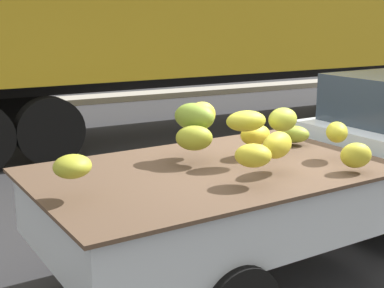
# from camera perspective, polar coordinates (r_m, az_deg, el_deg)

# --- Properties ---
(ground) EXTENTS (220.00, 220.00, 0.00)m
(ground) POSITION_cam_1_polar(r_m,az_deg,el_deg) (5.60, 7.91, -11.47)
(ground) COLOR #28282B
(curb_strip) EXTENTS (80.00, 0.80, 0.16)m
(curb_strip) POSITION_cam_1_polar(r_m,az_deg,el_deg) (14.73, -15.05, 4.19)
(curb_strip) COLOR gray
(curb_strip) RESTS_ON ground
(pickup_truck) EXTENTS (5.39, 2.27, 1.70)m
(pickup_truck) POSITION_cam_1_polar(r_m,az_deg,el_deg) (6.03, 18.74, -1.29)
(pickup_truck) COLOR silver
(pickup_truck) RESTS_ON ground
(semi_trailer) EXTENTS (12.07, 2.95, 3.95)m
(semi_trailer) POSITION_cam_1_polar(r_m,az_deg,el_deg) (11.19, 1.47, 14.48)
(semi_trailer) COLOR gold
(semi_trailer) RESTS_ON ground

